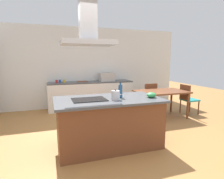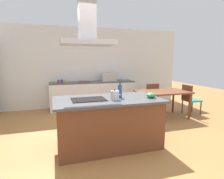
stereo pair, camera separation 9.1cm
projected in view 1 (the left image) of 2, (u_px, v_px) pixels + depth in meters
name	position (u px, v px, depth m)	size (l,w,h in m)	color
ground	(92.00, 121.00, 4.99)	(16.00, 16.00, 0.00)	#AD753D
wall_back	(80.00, 68.00, 6.43)	(7.20, 0.10, 2.70)	white
kitchen_island	(108.00, 122.00, 3.52)	(1.94, 1.08, 0.90)	brown
cooktop	(89.00, 99.00, 3.34)	(0.60, 0.44, 0.01)	black
tea_kettle	(116.00, 95.00, 3.34)	(0.20, 0.15, 0.19)	silver
olive_oil_bottle	(120.00, 91.00, 3.53)	(0.07, 0.07, 0.30)	navy
mixing_bowl	(151.00, 95.00, 3.53)	(0.18, 0.18, 0.10)	#33934C
back_counter	(91.00, 95.00, 6.31)	(2.78, 0.62, 0.90)	white
countertop_microwave	(107.00, 77.00, 6.39)	(0.50, 0.38, 0.28)	#B2AFAA
coffee_mug_red	(57.00, 81.00, 5.91)	(0.08, 0.08, 0.09)	red
coffee_mug_blue	(60.00, 81.00, 5.99)	(0.08, 0.08, 0.09)	#2D56B2
coffee_mug_yellow	(64.00, 81.00, 6.01)	(0.08, 0.08, 0.09)	gold
cutting_board	(82.00, 81.00, 6.20)	(0.34, 0.24, 0.02)	brown
dining_table	(161.00, 94.00, 5.27)	(1.40, 0.90, 0.75)	brown
chair_facing_back_wall	(149.00, 95.00, 5.92)	(0.42, 0.42, 0.89)	teal
chair_at_right_end	(188.00, 97.00, 5.58)	(0.42, 0.42, 0.89)	teal
range_hood	(88.00, 30.00, 3.15)	(0.90, 0.55, 0.78)	#ADADB2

